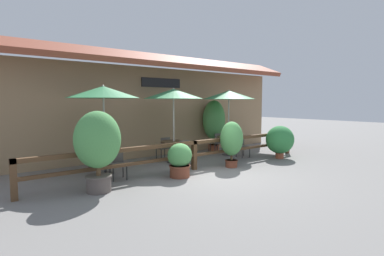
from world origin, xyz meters
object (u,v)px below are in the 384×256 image
Objects in this scene: potted_plant_entrance_palm at (98,144)px; chair_near_streetside at (118,162)px; potted_plant_tall_tropical at (214,121)px; chair_middle_wallside at (164,147)px; chair_far_streetside at (242,145)px; patio_umbrella_middle at (174,94)px; patio_umbrella_far at (229,95)px; patio_umbrella_near at (103,92)px; potted_plant_corner_fern at (180,159)px; dining_table_middle at (174,145)px; potted_plant_small_flowering at (280,140)px; chair_far_wallside at (217,142)px; dining_table_near at (105,154)px; chair_near_wallside at (98,155)px; chair_middle_streetside at (186,151)px; dining_table_far at (228,140)px; potted_plant_broad_leaf at (232,140)px.

chair_near_streetside is at bearing 44.99° from potted_plant_entrance_palm.
potted_plant_entrance_palm is at bearing -155.27° from potted_plant_tall_tropical.
chair_middle_wallside is 3.15m from chair_far_streetside.
patio_umbrella_middle is 3.52m from chair_far_streetside.
patio_umbrella_near is at bearing -178.51° from patio_umbrella_far.
chair_near_streetside is 1.80m from potted_plant_corner_fern.
potted_plant_small_flowering is (3.71, -1.96, 0.10)m from dining_table_middle.
patio_umbrella_middle is 3.42m from chair_far_wallside.
dining_table_middle is 2.27m from potted_plant_corner_fern.
patio_umbrella_far is (5.35, 0.92, 2.03)m from chair_near_streetside.
patio_umbrella_far reaches higher than chair_middle_wallside.
patio_umbrella_middle is at bearing -160.27° from potted_plant_tall_tropical.
patio_umbrella_far is 4.67m from potted_plant_corner_fern.
chair_far_wallside reaches higher than dining_table_near.
chair_near_wallside is at bearing 85.21° from dining_table_near.
chair_near_wallside is at bearing 98.85° from chair_near_streetside.
patio_umbrella_middle is 3.19× the size of chair_far_streetside.
dining_table_far is at bearing 12.59° from chair_middle_streetside.
chair_middle_wallside is (2.74, 0.97, -0.14)m from dining_table_near.
chair_near_wallside is 2.70m from potted_plant_entrance_palm.
chair_middle_streetside is 2.70m from chair_far_streetside.
chair_near_streetside is 1.55m from chair_near_wallside.
chair_far_wallside is at bearing 89.50° from dining_table_far.
patio_umbrella_near is 2.75m from patio_umbrella_middle.
dining_table_near is 1.00× the size of dining_table_far.
potted_plant_corner_fern is at bearing -46.49° from patio_umbrella_near.
chair_near_streetside is 2.87m from dining_table_middle.
dining_table_middle is at bearing -160.27° from potted_plant_tall_tropical.
dining_table_middle is 0.71m from chair_middle_wallside.
chair_middle_streetside is 0.37× the size of potted_plant_tall_tropical.
chair_middle_streetside is 1.40m from chair_middle_wallside.
dining_table_far is at bearing -2.80° from dining_table_middle.
potted_plant_entrance_palm reaches higher than potted_plant_broad_leaf.
dining_table_near is (-0.00, 0.00, -1.88)m from patio_umbrella_near.
chair_far_wallside is 0.55× the size of potted_plant_broad_leaf.
chair_near_streetside is (0.07, -0.78, -2.03)m from patio_umbrella_near.
potted_plant_corner_fern is (-3.82, -2.54, 0.04)m from chair_far_wallside.
patio_umbrella_middle is 1.36× the size of potted_plant_entrance_palm.
chair_far_wallside is at bearing 12.10° from dining_table_middle.
potted_plant_entrance_palm is 0.87× the size of potted_plant_tall_tropical.
dining_table_near is 0.49× the size of potted_plant_entrance_palm.
dining_table_near is 5.42m from dining_table_far.
dining_table_near is 3.33m from patio_umbrella_middle.
patio_umbrella_middle reaches higher than dining_table_far.
patio_umbrella_near is 5.85m from chair_far_wallside.
dining_table_far is at bearing 119.16° from potted_plant_small_flowering.
patio_umbrella_far is 2.15m from chair_far_wallside.
patio_umbrella_far reaches higher than chair_middle_streetside.
potted_plant_broad_leaf is 1.21× the size of potted_plant_small_flowering.
chair_middle_wallside is 2.69m from chair_far_wallside.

